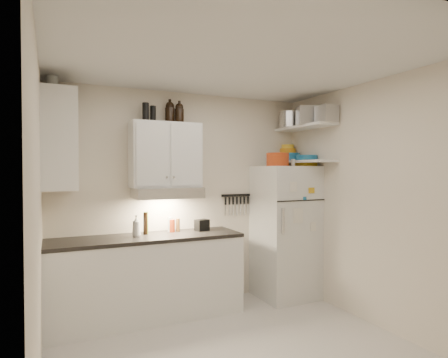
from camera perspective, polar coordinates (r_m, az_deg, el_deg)
name	(u,v)px	position (r m, az deg, el deg)	size (l,w,h in m)	color
floor	(241,358)	(3.67, 2.65, -25.54)	(3.20, 3.00, 0.02)	silver
ceiling	(242,59)	(3.41, 2.70, 17.73)	(3.20, 3.00, 0.02)	silver
back_wall	(185,198)	(4.67, -5.95, -2.94)	(3.20, 0.02, 2.60)	beige
left_wall	(36,220)	(2.92, -26.72, -5.64)	(0.02, 3.00, 2.60)	beige
right_wall	(376,203)	(4.28, 22.19, -3.42)	(0.02, 3.00, 2.60)	beige
base_cabinet	(147,279)	(4.38, -11.60, -14.70)	(2.10, 0.60, 0.88)	white
countertop	(147,238)	(4.28, -11.63, -8.76)	(2.10, 0.62, 0.04)	black
upper_cabinet	(165,155)	(4.41, -8.92, 3.62)	(0.80, 0.33, 0.75)	white
side_cabinet	(59,140)	(4.11, -23.85, 5.44)	(0.33, 0.55, 1.00)	white
range_hood	(167,193)	(4.35, -8.66, -2.08)	(0.76, 0.46, 0.12)	silver
fridge	(285,232)	(4.98, 9.30, -7.91)	(0.70, 0.68, 1.70)	silver
shelf_hi	(305,127)	(4.95, 12.18, 7.71)	(0.30, 0.95, 0.03)	white
shelf_lo	(304,162)	(4.92, 12.16, 2.61)	(0.30, 0.95, 0.03)	white
knife_strip	(236,195)	(4.92, 1.88, -2.48)	(0.42, 0.02, 0.03)	black
dutch_oven	(278,160)	(4.69, 8.18, 2.96)	(0.28, 0.28, 0.16)	#A73613
book_stack	(305,163)	(4.94, 12.28, 2.38)	(0.19, 0.24, 0.08)	gold
spice_jar	(293,163)	(4.83, 10.46, 2.47)	(0.05, 0.05, 0.09)	silver
stock_pot	(290,120)	(5.10, 10.06, 8.86)	(0.29, 0.29, 0.21)	silver
tin_a	(307,116)	(4.84, 12.50, 9.40)	(0.23, 0.21, 0.23)	#AAAAAD
tin_b	(327,114)	(4.68, 15.39, 9.52)	(0.21, 0.21, 0.21)	#AAAAAD
bowl_teal	(290,157)	(5.21, 9.99, 3.31)	(0.27, 0.27, 0.11)	#1B6698
bowl_orange	(288,151)	(5.28, 9.69, 4.23)	(0.22, 0.22, 0.07)	orange
bowl_yellow	(288,147)	(5.28, 9.69, 4.88)	(0.17, 0.17, 0.05)	yellow
plates	(307,158)	(4.96, 12.51, 3.17)	(0.27, 0.27, 0.07)	#1B6698
growler_a	(170,112)	(4.55, -8.25, 10.00)	(0.11, 0.11, 0.27)	black
growler_b	(179,113)	(4.53, -6.82, 9.93)	(0.11, 0.11, 0.25)	black
thermos_a	(153,114)	(4.47, -10.77, 9.66)	(0.07, 0.07, 0.19)	black
thermos_b	(146,112)	(4.41, -11.86, 9.91)	(0.07, 0.07, 0.22)	black
side_jar	(52,83)	(4.25, -24.71, 13.10)	(0.11, 0.11, 0.15)	silver
soap_bottle	(136,225)	(4.23, -13.21, -6.79)	(0.10, 0.10, 0.27)	white
pepper_mill	(178,225)	(4.52, -7.05, -6.96)	(0.05, 0.05, 0.15)	brown
oil_bottle	(146,223)	(4.36, -11.80, -6.60)	(0.05, 0.05, 0.26)	#4D691A
vinegar_bottle	(146,224)	(4.36, -11.87, -6.65)	(0.05, 0.05, 0.25)	black
clear_bottle	(170,225)	(4.48, -8.19, -6.89)	(0.06, 0.06, 0.18)	silver
red_jar	(172,226)	(4.48, -7.96, -7.07)	(0.07, 0.07, 0.15)	#A73613
caddy	(202,225)	(4.54, -3.39, -7.02)	(0.16, 0.11, 0.13)	black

